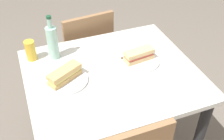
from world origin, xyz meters
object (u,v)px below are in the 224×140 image
at_px(dining_table, 112,89).
at_px(beer_glass, 31,50).
at_px(chair_far, 86,52).
at_px(baguette_sandwich_far, 139,55).
at_px(knife_far, 132,55).
at_px(knife_near, 57,76).
at_px(baguette_sandwich_near, 65,74).
at_px(water_bottle, 52,42).
at_px(plate_near, 65,80).
at_px(plate_far, 139,61).

bearing_deg(dining_table, beer_glass, 144.00).
bearing_deg(chair_far, baguette_sandwich_far, -72.52).
bearing_deg(knife_far, knife_near, -175.97).
distance_m(knife_far, beer_glass, 0.61).
height_order(baguette_sandwich_far, beer_glass, beer_glass).
xyz_separation_m(dining_table, knife_far, (0.17, 0.10, 0.14)).
relative_size(chair_far, baguette_sandwich_near, 4.07).
height_order(dining_table, chair_far, chair_far).
xyz_separation_m(knife_far, water_bottle, (-0.45, 0.17, 0.09)).
relative_size(chair_far, plate_near, 3.37).
bearing_deg(plate_near, water_bottle, 92.11).
xyz_separation_m(knife_near, water_bottle, (0.03, 0.20, 0.09)).
distance_m(plate_far, baguette_sandwich_far, 0.04).
bearing_deg(baguette_sandwich_near, baguette_sandwich_far, 2.57).
distance_m(knife_near, plate_far, 0.49).
distance_m(plate_near, knife_near, 0.06).
bearing_deg(plate_near, chair_far, 64.96).
xyz_separation_m(knife_near, baguette_sandwich_far, (0.49, -0.02, 0.03)).
height_order(knife_near, plate_far, knife_near).
relative_size(baguette_sandwich_far, water_bottle, 0.66).
xyz_separation_m(knife_far, beer_glass, (-0.58, 0.20, 0.05)).
xyz_separation_m(water_bottle, beer_glass, (-0.13, 0.03, -0.05)).
relative_size(chair_far, baguette_sandwich_far, 4.51).
height_order(dining_table, baguette_sandwich_near, baguette_sandwich_near).
height_order(baguette_sandwich_near, beer_glass, beer_glass).
distance_m(baguette_sandwich_near, plate_far, 0.46).
bearing_deg(knife_near, dining_table, -11.94).
xyz_separation_m(chair_far, water_bottle, (-0.28, -0.34, 0.37)).
distance_m(plate_far, knife_far, 0.06).
bearing_deg(plate_near, baguette_sandwich_far, 2.57).
bearing_deg(knife_near, baguette_sandwich_near, -49.23).
distance_m(plate_near, knife_far, 0.44).
distance_m(chair_far, plate_far, 0.65).
relative_size(dining_table, knife_near, 6.93).
xyz_separation_m(dining_table, knife_near, (-0.30, 0.06, 0.14)).
distance_m(baguette_sandwich_near, knife_far, 0.44).
relative_size(plate_far, baguette_sandwich_far, 1.34).
xyz_separation_m(knife_near, plate_far, (0.49, -0.02, -0.01)).
bearing_deg(beer_glass, knife_near, -65.51).
xyz_separation_m(plate_near, knife_far, (0.44, 0.07, 0.01)).
height_order(plate_far, beer_glass, beer_glass).
xyz_separation_m(baguette_sandwich_far, beer_glass, (-0.60, 0.25, 0.01)).
relative_size(chair_far, knife_far, 4.69).
bearing_deg(knife_far, beer_glass, 160.95).
bearing_deg(plate_near, baguette_sandwich_near, 0.00).
bearing_deg(knife_far, baguette_sandwich_near, -170.28).
relative_size(baguette_sandwich_near, plate_far, 0.83).
xyz_separation_m(plate_near, baguette_sandwich_far, (0.46, 0.02, 0.04)).
bearing_deg(plate_far, baguette_sandwich_near, -177.43).
distance_m(plate_near, beer_glass, 0.31).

